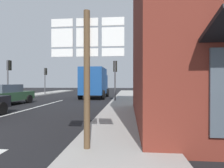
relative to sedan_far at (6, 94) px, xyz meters
The scene contains 9 objects.
ground_plane 3.38m from the sedan_far, 34.44° to the left, with size 80.00×80.00×0.00m, color black.
sidewalk_right 8.56m from the sedan_far, ahead, with size 2.50×44.00×0.14m, color #9E9B96.
lane_centre_stripe 3.54m from the sedan_far, 38.21° to the right, with size 0.16×12.00×0.01m, color silver.
sedan_far is the anchor object (origin of this frame).
delivery_truck 8.19m from the sedan_far, 50.25° to the left, with size 2.49×5.00×3.05m.
route_sign_post 11.30m from the sedan_far, 46.36° to the right, with size 1.66×0.14×3.20m.
traffic_light_near_left 4.49m from the sedan_far, 121.95° to the left, with size 0.30×0.49×3.62m.
traffic_light_near_right 8.30m from the sedan_far, 20.93° to the left, with size 0.30×0.49×3.40m.
traffic_light_far_left 11.11m from the sedan_far, 101.30° to the left, with size 0.30×0.49×3.50m.
Camera 1 is at (5.95, -3.97, 1.61)m, focal length 29.11 mm.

